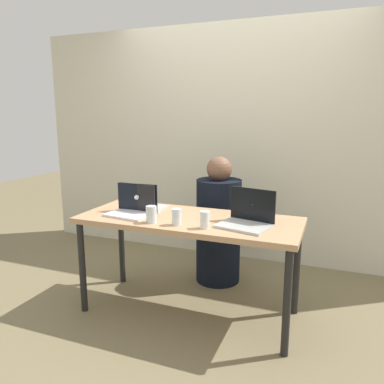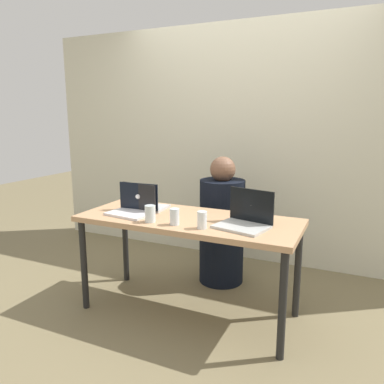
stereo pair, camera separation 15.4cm
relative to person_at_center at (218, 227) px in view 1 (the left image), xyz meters
name	(u,v)px [view 1 (the left image)]	position (x,y,z in m)	size (l,w,h in m)	color
ground_plane	(189,311)	(-0.03, -0.63, -0.51)	(12.00, 12.00, 0.00)	#706447
back_wall	(236,144)	(-0.03, 0.68, 0.69)	(4.50, 0.10, 2.39)	beige
desk	(189,227)	(-0.03, -0.63, 0.17)	(1.62, 0.66, 0.75)	tan
person_at_center	(218,227)	(0.00, 0.00, 0.00)	(0.48, 0.48, 1.14)	black
laptop_front_right	(247,218)	(0.41, -0.68, 0.30)	(0.38, 0.33, 0.25)	#B7B9B4
laptop_back_left	(142,204)	(-0.46, -0.56, 0.29)	(0.34, 0.27, 0.23)	#B3B6BB
laptop_front_left	(132,208)	(-0.47, -0.70, 0.29)	(0.35, 0.28, 0.22)	silver
water_glass_right	(205,221)	(0.16, -0.83, 0.30)	(0.06, 0.06, 0.12)	white
water_glass_center	(177,218)	(-0.04, -0.83, 0.30)	(0.07, 0.07, 0.11)	silver
water_glass_left	(151,215)	(-0.23, -0.84, 0.30)	(0.08, 0.08, 0.12)	silver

